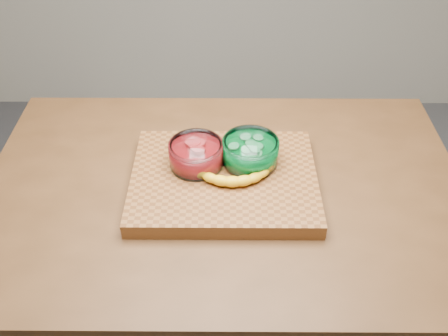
{
  "coord_description": "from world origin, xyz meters",
  "views": [
    {
      "loc": [
        0.01,
        -0.91,
        1.74
      ],
      "look_at": [
        0.0,
        0.0,
        0.96
      ],
      "focal_mm": 40.0,
      "sensor_mm": 36.0,
      "label": 1
    }
  ],
  "objects": [
    {
      "name": "banana",
      "position": [
        0.02,
        -0.02,
        0.96
      ],
      "size": [
        0.23,
        0.1,
        0.03
      ],
      "primitive_type": null,
      "color": "gold",
      "rests_on": "cutting_board"
    },
    {
      "name": "bowl_red",
      "position": [
        -0.07,
        0.04,
        0.97
      ],
      "size": [
        0.13,
        0.13,
        0.06
      ],
      "color": "white",
      "rests_on": "cutting_board"
    },
    {
      "name": "bowl_green",
      "position": [
        0.06,
        0.05,
        0.97
      ],
      "size": [
        0.14,
        0.14,
        0.06
      ],
      "color": "white",
      "rests_on": "cutting_board"
    },
    {
      "name": "cutting_board",
      "position": [
        0.0,
        0.0,
        0.92
      ],
      "size": [
        0.45,
        0.35,
        0.04
      ],
      "primitive_type": "cube",
      "color": "brown",
      "rests_on": "counter"
    },
    {
      "name": "counter",
      "position": [
        0.0,
        0.0,
        0.45
      ],
      "size": [
        1.2,
        0.8,
        0.9
      ],
      "primitive_type": "cube",
      "color": "#4C2E17",
      "rests_on": "ground"
    }
  ]
}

